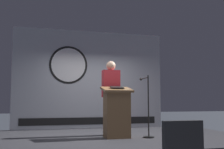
# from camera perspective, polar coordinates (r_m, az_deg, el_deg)

# --- Properties ---
(stage_platform) EXTENTS (6.40, 4.00, 0.30)m
(stage_platform) POSITION_cam_1_polar(r_m,az_deg,el_deg) (6.36, -1.40, -14.01)
(stage_platform) COLOR #333338
(stage_platform) RESTS_ON ground
(banner_display) EXTENTS (4.40, 0.12, 2.86)m
(banner_display) POSITION_cam_1_polar(r_m,az_deg,el_deg) (8.12, -4.56, -1.02)
(banner_display) COLOR #B2B7C1
(banner_display) RESTS_ON stage_platform
(podium) EXTENTS (0.64, 0.50, 1.12)m
(podium) POSITION_cam_1_polar(r_m,az_deg,el_deg) (6.04, 0.99, -7.82)
(podium) COLOR olive
(podium) RESTS_ON stage_platform
(speaker_person) EXTENTS (0.40, 0.26, 1.74)m
(speaker_person) POSITION_cam_1_polar(r_m,az_deg,el_deg) (6.50, -0.23, -4.64)
(speaker_person) COLOR black
(speaker_person) RESTS_ON stage_platform
(microphone_stand) EXTENTS (0.24, 0.60, 1.36)m
(microphone_stand) POSITION_cam_1_polar(r_m,az_deg,el_deg) (6.18, 7.34, -8.35)
(microphone_stand) COLOR black
(microphone_stand) RESTS_ON stage_platform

